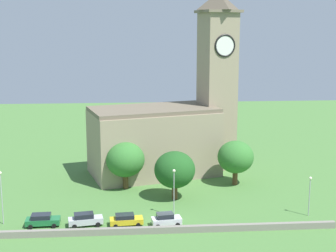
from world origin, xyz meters
The scene contains 13 objects.
ground_plane centered at (0.00, 15.00, 0.00)m, with size 200.00×200.00×0.00m, color #477538.
church centered at (2.76, 24.72, 9.07)m, with size 29.60×18.66×33.84m.
quay_barrier centered at (0.00, -4.09, 0.46)m, with size 46.83×0.70×0.92m, color gray.
car_green centered at (-17.13, -0.38, 0.88)m, with size 4.77×2.43×1.74m.
car_silver centered at (-11.17, -0.80, 0.95)m, with size 4.99×2.65×1.87m.
car_yellow centered at (-5.48, -1.02, 0.83)m, with size 4.76×2.46×1.64m.
car_white centered at (0.13, -1.66, 0.94)m, with size 4.30×2.56×1.86m.
streetlamp_west_end centered at (-22.77, 0.71, 5.09)m, with size 0.44×0.44×7.73m.
streetlamp_west_mid centered at (1.53, 1.82, 4.77)m, with size 0.44×0.44×7.17m.
streetlamp_central centered at (21.35, 0.47, 4.09)m, with size 0.44×0.44×6.00m.
tree_by_tower centered at (-5.63, 15.21, 5.12)m, with size 6.63×6.63×8.14m.
tree_churchyard centered at (13.64, 15.94, 5.01)m, with size 6.34×6.34×7.89m.
tree_riverside_east centered at (2.31, 9.24, 4.91)m, with size 6.59×6.59×7.90m.
Camera 1 is at (-4.58, -66.40, 27.23)m, focal length 52.66 mm.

